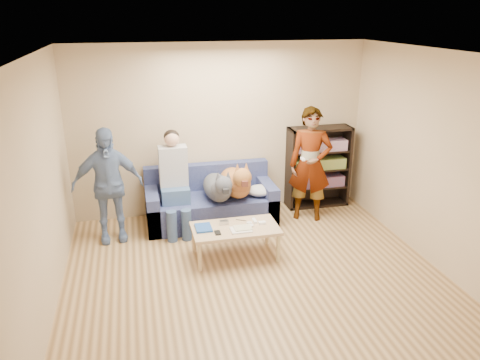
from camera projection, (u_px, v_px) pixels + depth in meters
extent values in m
plane|color=brown|center=(264.00, 294.00, 5.26)|extent=(5.00, 5.00, 0.00)
plane|color=white|center=(269.00, 57.00, 4.38)|extent=(5.00, 5.00, 0.00)
plane|color=tan|center=(221.00, 130.00, 7.11)|extent=(4.50, 0.00, 4.50)
plane|color=tan|center=(395.00, 345.00, 2.53)|extent=(4.50, 0.00, 4.50)
plane|color=tan|center=(34.00, 206.00, 4.34)|extent=(0.00, 5.00, 5.00)
plane|color=tan|center=(457.00, 171.00, 5.30)|extent=(0.00, 5.00, 5.00)
ellipsoid|color=silver|center=(260.00, 190.00, 6.94)|extent=(0.41, 0.35, 0.14)
imported|color=gray|center=(310.00, 164.00, 6.94)|extent=(0.73, 0.62, 1.72)
imported|color=#7080B4|center=(108.00, 185.00, 6.28)|extent=(0.97, 0.48, 1.60)
cube|color=white|center=(303.00, 159.00, 6.66)|extent=(0.04, 0.12, 0.03)
cube|color=#1C479C|center=(203.00, 228.00, 5.89)|extent=(0.20, 0.26, 0.03)
cube|color=silver|center=(241.00, 230.00, 5.85)|extent=(0.26, 0.20, 0.02)
cube|color=beige|center=(243.00, 228.00, 5.87)|extent=(0.22, 0.17, 0.01)
cube|color=#ABACAF|center=(224.00, 222.00, 6.01)|extent=(0.11, 0.06, 0.05)
cube|color=white|center=(255.00, 221.00, 6.08)|extent=(0.04, 0.13, 0.03)
cube|color=white|center=(262.00, 223.00, 6.03)|extent=(0.09, 0.06, 0.03)
cylinder|color=white|center=(251.00, 226.00, 5.96)|extent=(0.07, 0.07, 0.02)
cylinder|color=silver|center=(249.00, 223.00, 6.03)|extent=(0.07, 0.07, 0.02)
cylinder|color=orange|center=(236.00, 232.00, 5.78)|extent=(0.13, 0.06, 0.01)
cylinder|color=black|center=(241.00, 220.00, 6.13)|extent=(0.13, 0.08, 0.01)
cube|color=black|center=(218.00, 233.00, 5.77)|extent=(0.07, 0.12, 0.02)
cube|color=#515B93|center=(211.00, 209.00, 7.01)|extent=(1.90, 0.85, 0.42)
cube|color=#515B93|center=(207.00, 176.00, 7.18)|extent=(1.90, 0.18, 0.40)
cube|color=#515B93|center=(153.00, 209.00, 6.80)|extent=(0.18, 0.85, 0.58)
cube|color=#515B93|center=(266.00, 199.00, 7.17)|extent=(0.18, 0.85, 0.58)
cube|color=#436A95|center=(175.00, 194.00, 6.72)|extent=(0.40, 0.38, 0.22)
cylinder|color=#3A5A80|center=(172.00, 227.00, 6.42)|extent=(0.14, 0.14, 0.47)
cylinder|color=#3A5680|center=(187.00, 226.00, 6.46)|extent=(0.14, 0.14, 0.47)
cube|color=silver|center=(173.00, 166.00, 6.68)|extent=(0.40, 0.24, 0.58)
sphere|color=tan|center=(172.00, 139.00, 6.54)|extent=(0.21, 0.21, 0.21)
ellipsoid|color=black|center=(171.00, 136.00, 6.56)|extent=(0.22, 0.22, 0.19)
ellipsoid|color=#474B51|center=(217.00, 187.00, 6.81)|extent=(0.39, 0.82, 0.34)
sphere|color=#484A51|center=(221.00, 190.00, 6.48)|extent=(0.30, 0.30, 0.30)
sphere|color=#52545D|center=(224.00, 185.00, 6.27)|extent=(0.24, 0.24, 0.24)
cube|color=black|center=(225.00, 191.00, 6.17)|extent=(0.08, 0.11, 0.07)
cone|color=#53545E|center=(218.00, 176.00, 6.24)|extent=(0.08, 0.08, 0.11)
cone|color=#484951|center=(228.00, 175.00, 6.27)|extent=(0.08, 0.08, 0.11)
cylinder|color=#4A4C54|center=(212.00, 180.00, 7.21)|extent=(0.05, 0.27, 0.16)
ellipsoid|color=#AC6D34|center=(235.00, 182.00, 6.95)|extent=(0.43, 0.90, 0.37)
sphere|color=#A95633|center=(240.00, 184.00, 6.64)|extent=(0.32, 0.32, 0.32)
sphere|color=#A97833|center=(242.00, 177.00, 6.45)|extent=(0.26, 0.26, 0.26)
cube|color=#4F251B|center=(244.00, 183.00, 6.35)|extent=(0.08, 0.12, 0.07)
cone|color=#A66E32|center=(237.00, 168.00, 6.41)|extent=(0.08, 0.08, 0.12)
cone|color=#C6663C|center=(246.00, 167.00, 6.43)|extent=(0.08, 0.08, 0.12)
cylinder|color=#BF813A|center=(230.00, 176.00, 7.32)|extent=(0.05, 0.29, 0.17)
cube|color=tan|center=(235.00, 229.00, 5.94)|extent=(1.10, 0.60, 0.04)
cylinder|color=#D6B683|center=(200.00, 257.00, 5.68)|extent=(0.05, 0.05, 0.38)
cylinder|color=#D9BE85|center=(278.00, 248.00, 5.89)|extent=(0.05, 0.05, 0.38)
cylinder|color=#D2B781|center=(194.00, 239.00, 6.14)|extent=(0.05, 0.05, 0.38)
cylinder|color=#D8B885|center=(267.00, 231.00, 6.35)|extent=(0.05, 0.05, 0.38)
cube|color=black|center=(290.00, 169.00, 7.39)|extent=(0.04, 0.34, 1.30)
cube|color=black|center=(346.00, 165.00, 7.60)|extent=(0.04, 0.34, 1.30)
cube|color=black|center=(320.00, 129.00, 7.28)|extent=(1.00, 0.34, 0.04)
cube|color=black|center=(316.00, 203.00, 7.71)|extent=(1.00, 0.34, 0.04)
cube|color=black|center=(314.00, 164.00, 7.64)|extent=(1.00, 0.02, 1.30)
cube|color=black|center=(317.00, 186.00, 7.61)|extent=(0.94, 0.32, 0.03)
cube|color=black|center=(318.00, 169.00, 7.51)|extent=(0.94, 0.32, 0.02)
cube|color=black|center=(319.00, 151.00, 7.40)|extent=(0.94, 0.32, 0.02)
cube|color=#B23333|center=(318.00, 181.00, 7.56)|extent=(0.84, 0.24, 0.17)
cube|color=gold|center=(319.00, 163.00, 7.45)|extent=(0.84, 0.24, 0.17)
cube|color=#994C99|center=(320.00, 145.00, 7.35)|extent=(0.84, 0.24, 0.17)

